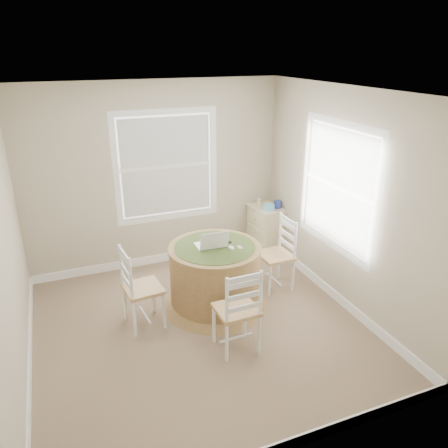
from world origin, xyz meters
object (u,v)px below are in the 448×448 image
chair_near (236,309)px  corner_chest (266,229)px  round_table (215,274)px  chair_left (143,288)px  chair_right (275,255)px  laptop (212,244)px

chair_near → corner_chest: 2.42m
chair_near → corner_chest: size_ratio=1.28×
round_table → chair_near: chair_near is taller
chair_left → chair_right: size_ratio=1.00×
chair_near → chair_right: same height
laptop → chair_right: bearing=-174.3°
chair_right → corner_chest: chair_right is taller
chair_left → corner_chest: (2.16, 1.22, -0.10)m
round_table → laptop: (-0.03, 0.02, 0.39)m
round_table → chair_left: chair_left is taller
round_table → chair_right: size_ratio=1.35×
chair_left → corner_chest: 2.48m
chair_near → chair_right: 1.36m
laptop → corner_chest: bearing=-138.8°
chair_near → laptop: laptop is taller
round_table → chair_near: (-0.09, -0.86, 0.04)m
round_table → chair_left: 0.90m
laptop → corner_chest: 1.77m
chair_near → laptop: (0.06, 0.89, 0.35)m
chair_left → chair_right: bearing=-89.9°
round_table → chair_near: size_ratio=1.35×
chair_left → corner_chest: chair_left is taller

